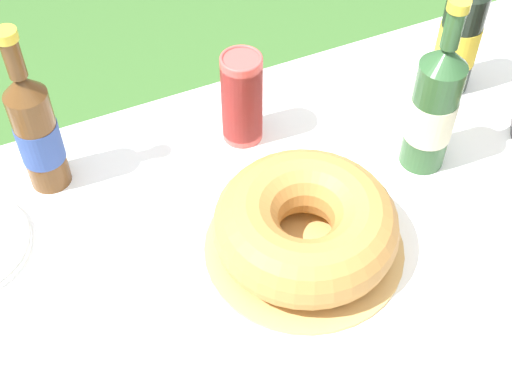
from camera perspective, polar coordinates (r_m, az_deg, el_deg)
garden_table at (r=1.18m, az=5.75°, el=-7.03°), size 1.88×0.91×0.73m
tablecloth at (r=1.14m, az=5.95°, el=-5.52°), size 1.89×0.92×0.10m
bundt_cake at (r=1.09m, az=3.98°, el=-2.80°), size 0.31×0.31×0.11m
cup_stack at (r=1.24m, az=-1.13°, el=7.48°), size 0.07×0.07×0.18m
cider_bottle_green at (r=1.20m, az=14.01°, el=6.57°), size 0.08×0.08×0.33m
cider_bottle_amber at (r=1.19m, az=-17.16°, el=4.70°), size 0.07×0.07×0.31m
juice_bottle_red at (r=1.38m, az=16.03°, el=12.12°), size 0.08×0.08×0.32m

